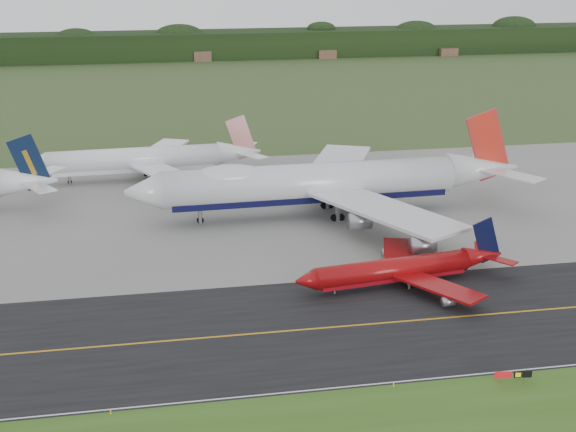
# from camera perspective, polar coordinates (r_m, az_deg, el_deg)

# --- Properties ---
(ground) EXTENTS (600.00, 600.00, 0.00)m
(ground) POSITION_cam_1_polar(r_m,az_deg,el_deg) (114.98, 4.15, -6.90)
(ground) COLOR #3D4F25
(ground) RESTS_ON ground
(taxiway) EXTENTS (400.00, 32.00, 0.02)m
(taxiway) POSITION_cam_1_polar(r_m,az_deg,el_deg) (111.51, 4.65, -7.77)
(taxiway) COLOR black
(taxiway) RESTS_ON ground
(apron) EXTENTS (400.00, 78.00, 0.01)m
(apron) POSITION_cam_1_polar(r_m,az_deg,el_deg) (161.39, -0.30, 0.82)
(apron) COLOR slate
(apron) RESTS_ON ground
(taxiway_centreline) EXTENTS (400.00, 0.40, 0.00)m
(taxiway_centreline) POSITION_cam_1_polar(r_m,az_deg,el_deg) (111.50, 4.66, -7.76)
(taxiway_centreline) COLOR orange
(taxiway_centreline) RESTS_ON taxiway
(taxiway_edge_line) EXTENTS (400.00, 0.25, 0.00)m
(taxiway_edge_line) POSITION_cam_1_polar(r_m,az_deg,el_deg) (98.43, 6.99, -11.70)
(taxiway_edge_line) COLOR silver
(taxiway_edge_line) RESTS_ON taxiway
(horizon_treeline) EXTENTS (700.00, 25.00, 12.00)m
(horizon_treeline) POSITION_cam_1_polar(r_m,az_deg,el_deg) (377.55, -6.31, 11.90)
(horizon_treeline) COLOR black
(horizon_treeline) RESTS_ON ground
(jet_ba_747) EXTENTS (77.65, 64.39, 19.54)m
(jet_ba_747) POSITION_cam_1_polar(r_m,az_deg,el_deg) (153.41, 2.61, 2.43)
(jet_ba_747) COLOR silver
(jet_ba_747) RESTS_ON ground
(jet_red_737) EXTENTS (34.67, 28.02, 9.37)m
(jet_red_737) POSITION_cam_1_polar(r_m,az_deg,el_deg) (124.33, 8.22, -3.72)
(jet_red_737) COLOR maroon
(jet_red_737) RESTS_ON ground
(jet_star_tail) EXTENTS (51.70, 43.33, 13.66)m
(jet_star_tail) POSITION_cam_1_polar(r_m,az_deg,el_deg) (180.45, -10.01, 3.97)
(jet_star_tail) COLOR white
(jet_star_tail) RESTS_ON ground
(taxiway_sign) EXTENTS (4.49, 0.72, 1.50)m
(taxiway_sign) POSITION_cam_1_polar(r_m,az_deg,el_deg) (100.97, 15.72, -10.81)
(taxiway_sign) COLOR slate
(taxiway_sign) RESTS_ON ground
(edge_marker_left) EXTENTS (0.16, 0.16, 0.50)m
(edge_marker_left) POSITION_cam_1_polar(r_m,az_deg,el_deg) (93.98, -12.51, -13.48)
(edge_marker_left) COLOR yellow
(edge_marker_left) RESTS_ON ground
(edge_marker_center) EXTENTS (0.16, 0.16, 0.50)m
(edge_marker_center) POSITION_cam_1_polar(r_m,az_deg,el_deg) (97.67, 7.52, -11.83)
(edge_marker_center) COLOR yellow
(edge_marker_center) RESTS_ON ground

